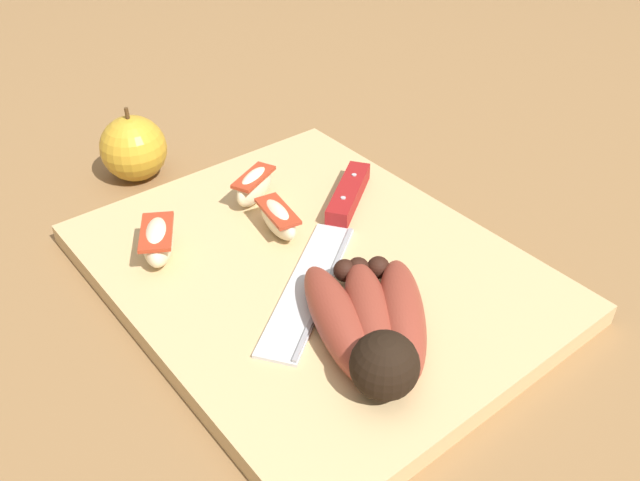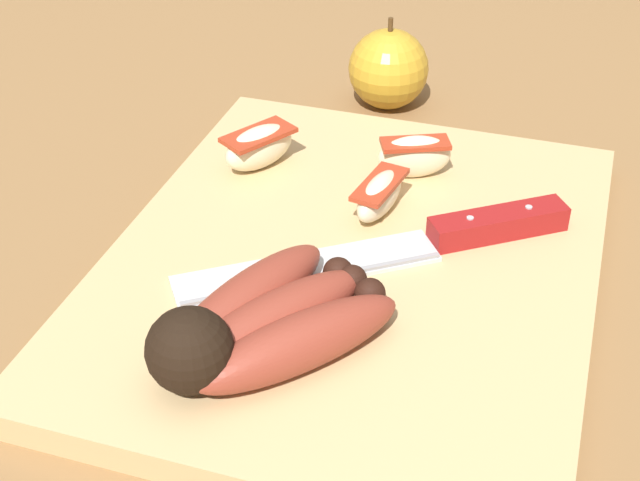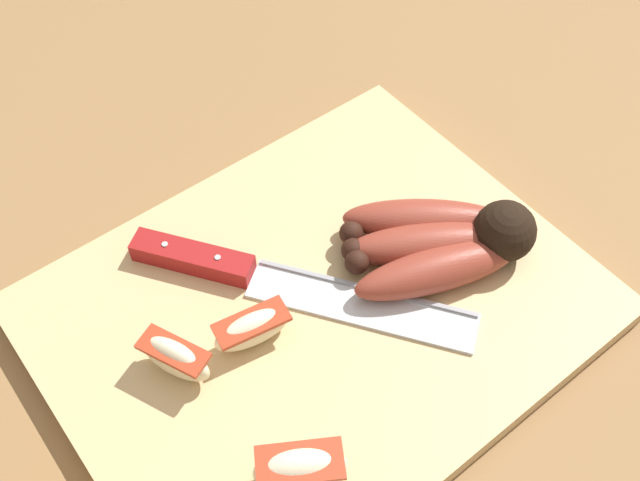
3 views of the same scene
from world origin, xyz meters
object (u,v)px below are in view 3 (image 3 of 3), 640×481
apple_wedge_near (175,358)px  banana_bunch (443,242)px  chefs_knife (250,274)px  apple_wedge_middle (300,468)px  apple_wedge_far (252,329)px

apple_wedge_near → banana_bunch: bearing=-10.7°
chefs_knife → banana_bunch: bearing=-29.6°
banana_bunch → apple_wedge_middle: (-0.20, -0.08, -0.00)m
apple_wedge_middle → apple_wedge_near: bearing=100.3°
banana_bunch → apple_wedge_middle: banana_bunch is taller
banana_bunch → apple_wedge_far: size_ratio=2.53×
apple_wedge_near → apple_wedge_far: 0.06m
chefs_knife → apple_wedge_far: (-0.03, -0.05, 0.01)m
chefs_knife → apple_wedge_middle: apple_wedge_middle is taller
chefs_knife → apple_wedge_far: bearing=-122.3°
banana_bunch → chefs_knife: size_ratio=0.66×
banana_bunch → apple_wedge_near: size_ratio=2.69×
chefs_knife → apple_wedge_far: apple_wedge_far is taller
apple_wedge_near → apple_wedge_far: (0.06, -0.01, -0.00)m
apple_wedge_far → chefs_knife: bearing=57.7°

